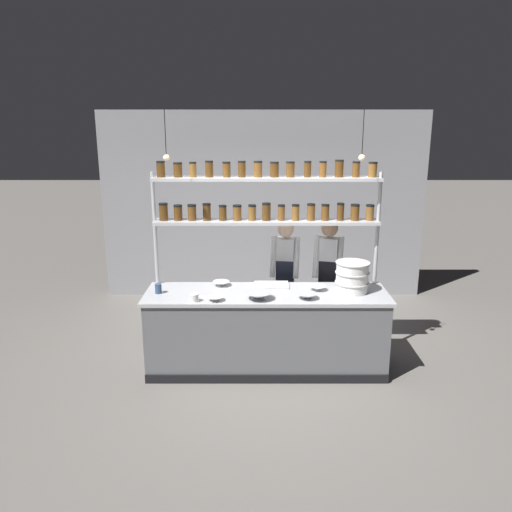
% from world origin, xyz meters
% --- Properties ---
extents(ground_plane, '(40.00, 40.00, 0.00)m').
position_xyz_m(ground_plane, '(0.00, 0.00, 0.00)').
color(ground_plane, slate).
extents(back_wall, '(5.12, 0.12, 2.95)m').
position_xyz_m(back_wall, '(0.00, 2.61, 1.48)').
color(back_wall, '#939399').
rests_on(back_wall, ground_plane).
extents(prep_counter, '(2.72, 0.76, 0.92)m').
position_xyz_m(prep_counter, '(0.00, -0.00, 0.46)').
color(prep_counter, slate).
rests_on(prep_counter, ground_plane).
extents(spice_shelf_unit, '(2.60, 0.28, 2.36)m').
position_xyz_m(spice_shelf_unit, '(-0.01, 0.33, 1.88)').
color(spice_shelf_unit, '#B7BABF').
rests_on(spice_shelf_unit, ground_plane).
extents(chef_left, '(0.39, 0.31, 1.59)m').
position_xyz_m(chef_left, '(0.25, 0.76, 0.91)').
color(chef_left, black).
rests_on(chef_left, ground_plane).
extents(chef_center, '(0.41, 0.34, 1.62)m').
position_xyz_m(chef_center, '(0.78, 0.65, 0.93)').
color(chef_center, black).
rests_on(chef_center, ground_plane).
extents(container_stack, '(0.38, 0.38, 0.34)m').
position_xyz_m(container_stack, '(0.96, 0.04, 1.09)').
color(container_stack, white).
rests_on(container_stack, prep_counter).
extents(cutting_board, '(0.40, 0.26, 0.02)m').
position_xyz_m(cutting_board, '(0.06, 0.23, 0.93)').
color(cutting_board, silver).
rests_on(cutting_board, prep_counter).
extents(prep_bowl_near_left, '(0.17, 0.17, 0.05)m').
position_xyz_m(prep_bowl_near_left, '(-0.55, -0.27, 0.94)').
color(prep_bowl_near_left, silver).
rests_on(prep_bowl_near_left, prep_counter).
extents(prep_bowl_center_front, '(0.22, 0.22, 0.06)m').
position_xyz_m(prep_bowl_center_front, '(0.43, -0.20, 0.95)').
color(prep_bowl_center_front, '#B2B7BC').
rests_on(prep_bowl_center_front, prep_counter).
extents(prep_bowl_center_back, '(0.20, 0.20, 0.05)m').
position_xyz_m(prep_bowl_center_back, '(-0.52, 0.24, 0.95)').
color(prep_bowl_center_back, white).
rests_on(prep_bowl_center_back, prep_counter).
extents(prep_bowl_near_right, '(0.29, 0.29, 0.08)m').
position_xyz_m(prep_bowl_near_right, '(-0.10, -0.22, 0.96)').
color(prep_bowl_near_right, '#B2B7BC').
rests_on(prep_bowl_near_right, prep_counter).
extents(prep_bowl_far_left, '(0.20, 0.20, 0.05)m').
position_xyz_m(prep_bowl_far_left, '(0.58, 0.08, 0.95)').
color(prep_bowl_far_left, white).
rests_on(prep_bowl_far_left, prep_counter).
extents(serving_cup_front, '(0.09, 0.09, 0.08)m').
position_xyz_m(serving_cup_front, '(-0.77, -0.29, 0.96)').
color(serving_cup_front, silver).
rests_on(serving_cup_front, prep_counter).
extents(serving_cup_by_board, '(0.07, 0.07, 0.11)m').
position_xyz_m(serving_cup_by_board, '(-1.20, -0.03, 0.97)').
color(serving_cup_by_board, '#334C70').
rests_on(serving_cup_by_board, prep_counter).
extents(pendant_light_row, '(2.11, 0.07, 0.54)m').
position_xyz_m(pendant_light_row, '(-0.03, 0.00, 2.42)').
color(pendant_light_row, black).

